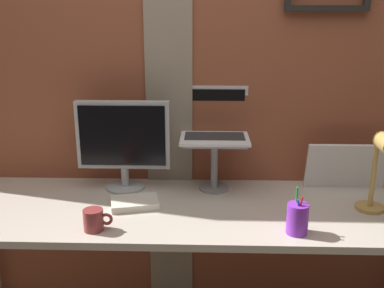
{
  "coord_description": "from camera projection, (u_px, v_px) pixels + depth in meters",
  "views": [
    {
      "loc": [
        0.03,
        -1.75,
        1.55
      ],
      "look_at": [
        -0.03,
        0.07,
        1.02
      ],
      "focal_mm": 41.12,
      "sensor_mm": 36.0,
      "label": 1
    }
  ],
  "objects": [
    {
      "name": "brick_wall_back",
      "position": [
        199.0,
        74.0,
        2.1
      ],
      "size": [
        3.35,
        0.16,
        2.57
      ],
      "color": "brown",
      "rests_on": "ground_plane"
    },
    {
      "name": "desk",
      "position": [
        191.0,
        222.0,
        1.9
      ],
      "size": [
        2.21,
        0.65,
        0.77
      ],
      "color": "beige",
      "rests_on": "ground_plane"
    },
    {
      "name": "monitor",
      "position": [
        123.0,
        139.0,
        2.01
      ],
      "size": [
        0.43,
        0.18,
        0.42
      ],
      "color": "#ADB2B7",
      "rests_on": "desk"
    },
    {
      "name": "laptop_stand",
      "position": [
        214.0,
        156.0,
        2.02
      ],
      "size": [
        0.28,
        0.22,
        0.24
      ],
      "color": "gray",
      "rests_on": "desk"
    },
    {
      "name": "laptop",
      "position": [
        215.0,
        123.0,
        2.04
      ],
      "size": [
        0.31,
        0.27,
        0.23
      ],
      "color": "white",
      "rests_on": "laptop_stand"
    },
    {
      "name": "whiteboard_panel",
      "position": [
        346.0,
        166.0,
        2.04
      ],
      "size": [
        0.37,
        0.07,
        0.22
      ],
      "primitive_type": "cube",
      "rotation": [
        0.23,
        0.0,
        0.0
      ],
      "color": "white",
      "rests_on": "desk"
    },
    {
      "name": "desk_lamp",
      "position": [
        380.0,
        165.0,
        1.74
      ],
      "size": [
        0.12,
        0.2,
        0.35
      ],
      "color": "tan",
      "rests_on": "desk"
    },
    {
      "name": "pen_cup",
      "position": [
        297.0,
        219.0,
        1.63
      ],
      "size": [
        0.08,
        0.08,
        0.18
      ],
      "color": "purple",
      "rests_on": "desk"
    },
    {
      "name": "coffee_mug",
      "position": [
        94.0,
        220.0,
        1.66
      ],
      "size": [
        0.11,
        0.08,
        0.08
      ],
      "color": "maroon",
      "rests_on": "desk"
    },
    {
      "name": "paper_clutter_stack",
      "position": [
        135.0,
        203.0,
        1.88
      ],
      "size": [
        0.23,
        0.18,
        0.03
      ],
      "primitive_type": "cube",
      "rotation": [
        0.0,
        0.0,
        0.23
      ],
      "color": "silver",
      "rests_on": "desk"
    }
  ]
}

